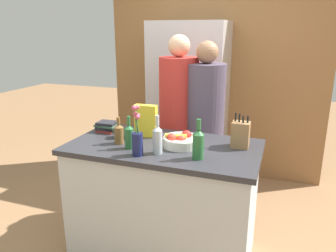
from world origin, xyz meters
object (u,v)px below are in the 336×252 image
(bottle_wine, at_px, (198,143))
(person_in_blue, at_px, (205,123))
(cereal_box, at_px, (146,121))
(coffee_mug, at_px, (119,133))
(knife_block, at_px, (240,134))
(person_at_sink, at_px, (179,117))
(refrigerator, at_px, (189,104))
(bottle_vinegar, at_px, (157,139))
(book_stack, at_px, (107,127))
(bottle_oil, at_px, (119,133))
(bottle_water, at_px, (129,136))
(flower_vase, at_px, (137,139))
(fruit_bowl, at_px, (181,140))

(bottle_wine, height_order, person_in_blue, person_in_blue)
(cereal_box, bearing_deg, coffee_mug, -149.77)
(knife_block, distance_m, person_at_sink, 0.87)
(refrigerator, relative_size, bottle_vinegar, 6.82)
(refrigerator, xyz_separation_m, coffee_mug, (-0.18, -1.40, 0.05))
(book_stack, height_order, bottle_vinegar, bottle_vinegar)
(bottle_oil, relative_size, bottle_water, 0.85)
(cereal_box, xyz_separation_m, bottle_water, (-0.00, -0.30, -0.03))
(coffee_mug, relative_size, person_at_sink, 0.07)
(flower_vase, height_order, cereal_box, flower_vase)
(flower_vase, relative_size, book_stack, 1.74)
(book_stack, relative_size, person_in_blue, 0.12)
(person_at_sink, bearing_deg, refrigerator, 106.01)
(fruit_bowl, relative_size, cereal_box, 1.05)
(bottle_vinegar, relative_size, person_in_blue, 0.16)
(fruit_bowl, relative_size, knife_block, 1.08)
(bottle_wine, bearing_deg, cereal_box, 148.01)
(bottle_oil, relative_size, person_at_sink, 0.12)
(person_at_sink, relative_size, person_in_blue, 1.03)
(flower_vase, distance_m, bottle_vinegar, 0.14)
(knife_block, distance_m, book_stack, 1.12)
(bottle_vinegar, bearing_deg, bottle_water, 173.99)
(bottle_wine, relative_size, person_at_sink, 0.16)
(flower_vase, relative_size, person_at_sink, 0.21)
(fruit_bowl, height_order, person_at_sink, person_at_sink)
(bottle_vinegar, bearing_deg, fruit_bowl, 61.10)
(fruit_bowl, xyz_separation_m, cereal_box, (-0.34, 0.13, 0.08))
(refrigerator, distance_m, fruit_bowl, 1.46)
(cereal_box, distance_m, person_at_sink, 0.57)
(book_stack, bearing_deg, cereal_box, -1.60)
(knife_block, distance_m, bottle_water, 0.81)
(cereal_box, xyz_separation_m, coffee_mug, (-0.19, -0.11, -0.09))
(book_stack, relative_size, bottle_wine, 0.74)
(bottle_oil, distance_m, bottle_vinegar, 0.37)
(refrigerator, bearing_deg, person_in_blue, -63.59)
(fruit_bowl, xyz_separation_m, person_in_blue, (0.03, 0.66, -0.04))
(cereal_box, bearing_deg, fruit_bowl, -20.98)
(bottle_vinegar, bearing_deg, coffee_mug, 152.73)
(fruit_bowl, relative_size, bottle_oil, 1.32)
(knife_block, bearing_deg, fruit_bowl, -162.80)
(coffee_mug, relative_size, person_in_blue, 0.07)
(bottle_oil, bearing_deg, bottle_vinegar, -15.16)
(coffee_mug, xyz_separation_m, bottle_oil, (0.07, -0.12, 0.04))
(bottle_vinegar, bearing_deg, bottle_wine, 0.28)
(fruit_bowl, relative_size, person_at_sink, 0.16)
(bottle_water, bearing_deg, fruit_bowl, 26.94)
(book_stack, height_order, bottle_wine, bottle_wine)
(bottle_oil, bearing_deg, bottle_wine, -8.32)
(cereal_box, bearing_deg, person_at_sink, 80.19)
(fruit_bowl, relative_size, bottle_vinegar, 1.00)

